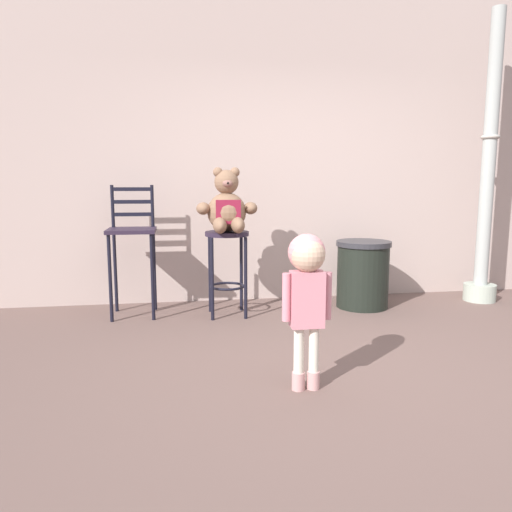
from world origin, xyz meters
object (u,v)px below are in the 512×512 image
at_px(trash_bin, 363,274).
at_px(bar_stool_with_teddy, 227,255).
at_px(teddy_bear, 227,208).
at_px(lamppost, 487,189).
at_px(child_walking, 307,278).
at_px(bar_chair_empty, 132,238).

bearing_deg(trash_bin, bar_stool_with_teddy, -176.15).
height_order(teddy_bear, trash_bin, teddy_bear).
xyz_separation_m(teddy_bear, lamppost, (2.73, 0.18, 0.17)).
xyz_separation_m(child_walking, lamppost, (2.43, 1.90, 0.50)).
bearing_deg(child_walking, teddy_bear, -1.95).
distance_m(bar_stool_with_teddy, child_walking, 1.78).
xyz_separation_m(teddy_bear, trash_bin, (1.38, 0.12, -0.68)).
xyz_separation_m(trash_bin, lamppost, (1.35, 0.05, 0.85)).
xyz_separation_m(bar_stool_with_teddy, lamppost, (2.73, 0.15, 0.61)).
height_order(bar_stool_with_teddy, lamppost, lamppost).
height_order(child_walking, trash_bin, child_walking).
relative_size(trash_bin, bar_chair_empty, 0.55).
xyz_separation_m(bar_stool_with_teddy, bar_chair_empty, (-0.88, 0.15, 0.16)).
height_order(child_walking, bar_chair_empty, bar_chair_empty).
distance_m(bar_stool_with_teddy, bar_chair_empty, 0.90).
bearing_deg(bar_stool_with_teddy, lamppost, 3.08).
bearing_deg(bar_stool_with_teddy, child_walking, -80.32).
distance_m(bar_stool_with_teddy, teddy_bear, 0.44).
bearing_deg(trash_bin, lamppost, 2.29).
distance_m(teddy_bear, trash_bin, 1.55).
bearing_deg(bar_chair_empty, bar_stool_with_teddy, -9.94).
relative_size(child_walking, trash_bin, 1.41).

